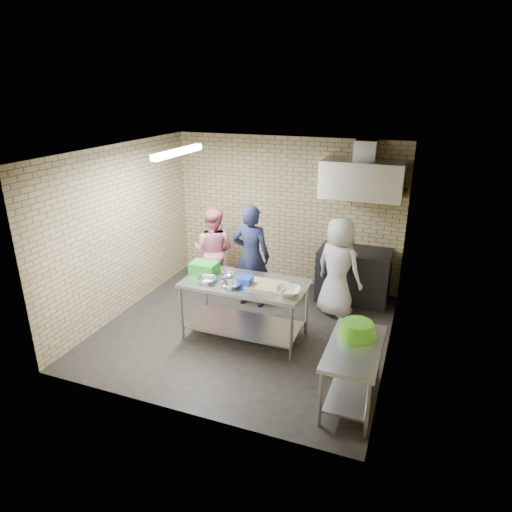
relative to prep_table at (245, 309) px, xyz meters
The scene contains 26 objects.
floor 0.48m from the prep_table, 110.28° to the left, with size 4.20×4.20×0.00m, color black.
ceiling 2.27m from the prep_table, 110.28° to the left, with size 4.20×4.20×0.00m, color black.
back_wall 2.36m from the prep_table, 91.75° to the left, with size 4.20×0.06×2.70m, color tan.
front_wall 2.04m from the prep_table, 92.10° to the right, with size 4.20×0.06×2.70m, color tan.
left_wall 2.36m from the prep_table, behind, with size 0.06×4.00×2.70m, color tan.
right_wall 2.23m from the prep_table, ahead, with size 0.06×4.00×2.70m, color tan.
prep_table is the anchor object (origin of this frame).
side_counter 1.96m from the prep_table, 27.94° to the right, with size 0.60×1.20×0.75m, color silver.
stove 2.24m from the prep_table, 54.97° to the left, with size 1.20×0.70×0.90m, color black.
range_hood 2.82m from the prep_table, 55.69° to the left, with size 1.30×0.60×0.60m, color silver.
hood_duct 3.20m from the prep_table, 57.71° to the left, with size 0.35×0.30×0.30m, color #A5A8AD.
wall_shelf 3.00m from the prep_table, 52.60° to the left, with size 0.80×0.20×0.04m, color #3F2B19.
fluorescent_fixture 2.45m from the prep_table, behind, with size 0.10×1.25×0.08m, color white.
green_crate 0.88m from the prep_table, behind, with size 0.39×0.29×0.16m, color green.
blue_tub 0.52m from the prep_table, 63.43° to the right, with size 0.20×0.20×0.13m, color blue.
cutting_board 0.57m from the prep_table, ahead, with size 0.54×0.41×0.03m, color tan.
mixing_bowl_a 0.72m from the prep_table, 158.20° to the right, with size 0.28×0.28×0.07m, color silver.
mixing_bowl_b 0.56m from the prep_table, behind, with size 0.21×0.21×0.07m, color silver.
mixing_bowl_c 0.53m from the prep_table, 114.44° to the right, with size 0.25×0.25×0.06m, color silver.
ceramic_bowl 0.86m from the prep_table, 12.09° to the right, with size 0.34×0.34×0.08m, color beige.
green_basin 1.88m from the prep_table, 21.34° to the right, with size 0.46×0.46×0.17m, color #59C626, non-canonical shape.
bottle_red 2.93m from the prep_table, 57.22° to the left, with size 0.07×0.07×0.18m, color #B22619.
bottle_green 3.13m from the prep_table, 50.07° to the left, with size 0.06×0.06×0.15m, color green.
man_navy 1.15m from the prep_table, 106.23° to the left, with size 0.64×0.42×1.74m, color black.
woman_pink 1.72m from the prep_table, 131.17° to the left, with size 0.76×0.59×1.56m, color pink.
woman_white 1.68m from the prep_table, 46.79° to the left, with size 0.80×0.52×1.63m, color silver.
Camera 1 is at (2.33, -5.65, 3.54)m, focal length 31.74 mm.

